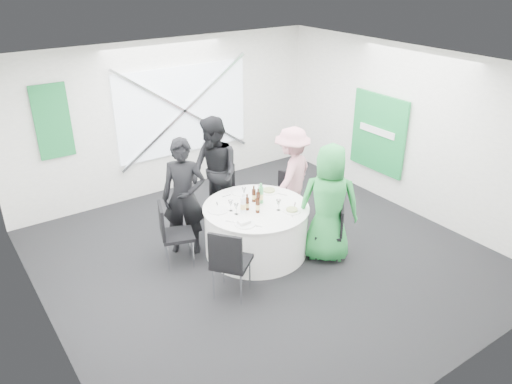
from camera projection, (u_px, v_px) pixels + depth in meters
floor at (264, 257)px, 7.45m from camera, size 6.00×6.00×0.00m
ceiling at (265, 68)px, 6.24m from camera, size 6.00×6.00×0.00m
wall_back at (168, 118)px, 9.06m from camera, size 6.00×0.00×6.00m
wall_front at (453, 275)px, 4.62m from camera, size 6.00×0.00×6.00m
wall_left at (35, 234)px, 5.30m from camera, size 0.00×6.00×6.00m
wall_right at (409, 131)px, 8.39m from camera, size 0.00×6.00×6.00m
window_panel at (183, 110)px, 9.15m from camera, size 2.60×0.03×1.60m
window_brace_a at (185, 111)px, 9.12m from camera, size 2.63×0.05×1.84m
window_brace_b at (185, 111)px, 9.12m from camera, size 2.63×0.05×1.84m
green_banner at (53, 122)px, 7.87m from camera, size 0.55×0.04×1.20m
green_sign at (378, 133)px, 8.89m from camera, size 0.05×1.20×1.40m
banquet_table at (256, 229)px, 7.43m from camera, size 1.56×1.56×0.76m
chair_back at (226, 189)px, 8.32m from camera, size 0.49×0.49×0.92m
chair_back_left at (171, 230)px, 7.04m from camera, size 0.56×0.56×0.97m
chair_back_right at (286, 193)px, 8.34m from camera, size 0.51×0.51×0.82m
chair_front_right at (334, 229)px, 7.25m from camera, size 0.53×0.53×0.83m
chair_front_left at (229, 259)px, 6.32m from camera, size 0.65×0.65×1.02m
person_man_back_left at (184, 197)px, 7.26m from camera, size 0.77×0.74×1.78m
person_man_back at (214, 173)px, 7.99m from camera, size 0.53×0.91×1.83m
person_woman_pink at (292, 175)px, 8.18m from camera, size 1.16×0.89×1.62m
person_woman_green at (329, 204)px, 7.09m from camera, size 1.01×1.00×1.76m
plate_back at (240, 192)px, 7.70m from camera, size 0.28×0.28×0.01m
plate_back_left at (218, 210)px, 7.16m from camera, size 0.29×0.29×0.01m
plate_back_right at (269, 191)px, 7.73m from camera, size 0.29×0.29×0.04m
plate_front_right at (292, 210)px, 7.14m from camera, size 0.25×0.25×0.04m
plate_front_left at (245, 224)px, 6.79m from camera, size 0.29×0.29×0.01m
napkin at (244, 222)px, 6.78m from camera, size 0.16×0.11×0.04m
beer_bottle_a at (247, 204)px, 7.15m from camera, size 0.06×0.06×0.25m
beer_bottle_b at (254, 196)px, 7.39m from camera, size 0.06×0.06×0.25m
beer_bottle_c at (258, 199)px, 7.28m from camera, size 0.06×0.06×0.26m
beer_bottle_d at (258, 206)px, 7.07m from camera, size 0.06×0.06×0.28m
green_water_bottle at (261, 195)px, 7.34m from camera, size 0.08×0.08×0.31m
clear_water_bottle at (243, 205)px, 7.07m from camera, size 0.08×0.08×0.29m
wine_glass_a at (260, 188)px, 7.57m from camera, size 0.07×0.07×0.17m
wine_glass_b at (236, 206)px, 7.01m from camera, size 0.07×0.07×0.17m
wine_glass_c at (279, 202)px, 7.12m from camera, size 0.07×0.07×0.17m
wine_glass_d at (244, 190)px, 7.49m from camera, size 0.07×0.07×0.17m
wine_glass_e at (231, 203)px, 7.10m from camera, size 0.07×0.07×0.17m
fork_a at (230, 222)px, 6.86m from camera, size 0.10×0.13×0.01m
knife_a at (257, 226)px, 6.75m from camera, size 0.11×0.13×0.01m
fork_b at (217, 204)px, 7.33m from camera, size 0.08×0.14×0.01m
knife_b at (218, 213)px, 7.09m from camera, size 0.09×0.14×0.01m
fork_c at (241, 191)px, 7.74m from camera, size 0.15×0.03×0.01m
knife_c at (227, 196)px, 7.59m from camera, size 0.15×0.02×0.01m
fork_d at (293, 215)px, 7.04m from camera, size 0.11×0.12×0.01m
knife_d at (295, 205)px, 7.33m from camera, size 0.12×0.12×0.01m
fork_e at (283, 195)px, 7.63m from camera, size 0.08×0.14×0.01m
knife_e at (263, 190)px, 7.78m from camera, size 0.08×0.14×0.01m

